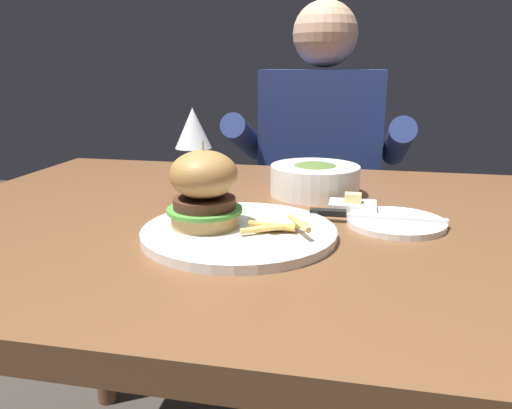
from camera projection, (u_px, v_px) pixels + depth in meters
The scene contains 10 objects.
dining_table at pixel (241, 264), 0.89m from camera, with size 1.16×0.89×0.74m.
main_plate at pixel (239, 232), 0.76m from camera, with size 0.29×0.29×0.01m, color white.
burger_sandwich at pixel (204, 189), 0.75m from camera, with size 0.12×0.12×0.13m.
fries_pile at pixel (279, 226), 0.73m from camera, with size 0.10×0.07×0.02m.
wine_glass at pixel (193, 132), 0.93m from camera, with size 0.07×0.07×0.18m.
bread_plate at pixel (396, 222), 0.81m from camera, with size 0.16×0.16×0.01m, color white.
table_knife at pixel (364, 215), 0.82m from camera, with size 0.22×0.02×0.01m.
butter_dish at pixel (353, 207), 0.88m from camera, with size 0.08×0.05×0.04m.
soup_bowl at pixel (315, 179), 1.00m from camera, with size 0.18×0.18×0.07m.
diner_person at pixel (319, 205), 1.58m from camera, with size 0.51×0.36×1.18m.
Camera 1 is at (0.19, -0.81, 0.99)m, focal length 35.00 mm.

